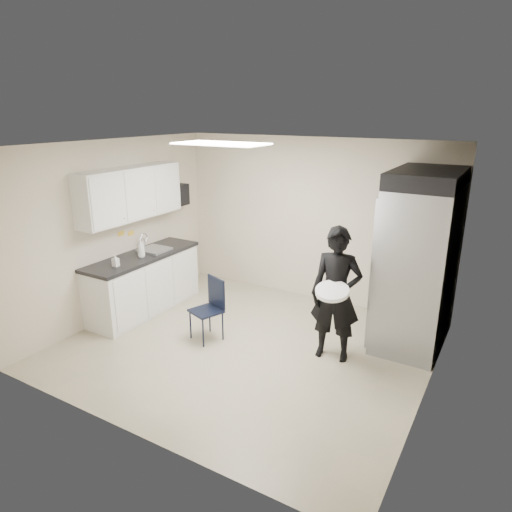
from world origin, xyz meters
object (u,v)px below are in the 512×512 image
Objects in this scene: lower_counter at (144,284)px; folding_chair at (206,311)px; commercial_fridge at (418,267)px; man_tuxedo at (336,295)px.

folding_chair is at bearing -11.81° from lower_counter.
commercial_fridge reaches higher than folding_chair.
commercial_fridge reaches higher than man_tuxedo.
commercial_fridge is at bearing 41.85° from man_tuxedo.
folding_chair is (1.38, -0.29, -0.01)m from lower_counter.
commercial_fridge is (3.78, 1.07, 0.62)m from lower_counter.
man_tuxedo is (1.65, 0.44, 0.43)m from folding_chair.
commercial_fridge is at bearing 15.88° from lower_counter.
lower_counter is 1.13× the size of man_tuxedo.
commercial_fridge is 1.24× the size of man_tuxedo.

